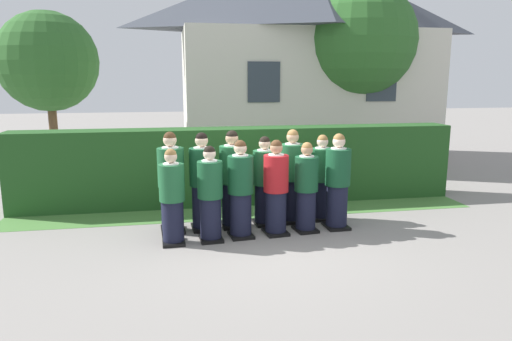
# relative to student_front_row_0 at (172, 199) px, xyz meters

# --- Properties ---
(ground_plane) EXTENTS (60.00, 60.00, 0.00)m
(ground_plane) POSITION_rel_student_front_row_0_xyz_m (1.42, 0.16, -0.73)
(ground_plane) COLOR gray
(student_front_row_0) EXTENTS (0.40, 0.45, 1.53)m
(student_front_row_0) POSITION_rel_student_front_row_0_xyz_m (0.00, 0.00, 0.00)
(student_front_row_0) COLOR black
(student_front_row_0) RESTS_ON ground
(student_front_row_1) EXTENTS (0.40, 0.47, 1.55)m
(student_front_row_1) POSITION_rel_student_front_row_0_xyz_m (0.60, 0.05, 0.01)
(student_front_row_1) COLOR black
(student_front_row_1) RESTS_ON ground
(student_front_row_2) EXTENTS (0.42, 0.50, 1.62)m
(student_front_row_2) POSITION_rel_student_front_row_0_xyz_m (1.11, 0.14, 0.04)
(student_front_row_2) COLOR black
(student_front_row_2) RESTS_ON ground
(student_in_red_blazer) EXTENTS (0.42, 0.53, 1.61)m
(student_in_red_blazer) POSITION_rel_student_front_row_0_xyz_m (1.71, 0.18, 0.04)
(student_in_red_blazer) COLOR black
(student_in_red_blazer) RESTS_ON ground
(student_front_row_4) EXTENTS (0.41, 0.51, 1.55)m
(student_front_row_4) POSITION_rel_student_front_row_0_xyz_m (2.25, 0.23, 0.01)
(student_front_row_4) COLOR black
(student_front_row_4) RESTS_ON ground
(student_front_row_5) EXTENTS (0.43, 0.49, 1.67)m
(student_front_row_5) POSITION_rel_student_front_row_0_xyz_m (2.84, 0.30, 0.07)
(student_front_row_5) COLOR black
(student_front_row_5) RESTS_ON ground
(student_rear_row_0) EXTENTS (0.45, 0.55, 1.73)m
(student_rear_row_0) POSITION_rel_student_front_row_0_xyz_m (-0.01, 0.61, 0.10)
(student_rear_row_0) COLOR black
(student_rear_row_0) RESTS_ON ground
(student_rear_row_1) EXTENTS (0.44, 0.51, 1.70)m
(student_rear_row_1) POSITION_rel_student_front_row_0_xyz_m (0.52, 0.65, 0.08)
(student_rear_row_1) COLOR black
(student_rear_row_1) RESTS_ON ground
(student_rear_row_2) EXTENTS (0.45, 0.54, 1.72)m
(student_rear_row_2) POSITION_rel_student_front_row_0_xyz_m (1.05, 0.71, 0.09)
(student_rear_row_2) COLOR black
(student_rear_row_2) RESTS_ON ground
(student_rear_row_3) EXTENTS (0.42, 0.52, 1.60)m
(student_rear_row_3) POSITION_rel_student_front_row_0_xyz_m (1.63, 0.74, 0.03)
(student_rear_row_3) COLOR black
(student_rear_row_3) RESTS_ON ground
(student_rear_row_4) EXTENTS (0.45, 0.53, 1.70)m
(student_rear_row_4) POSITION_rel_student_front_row_0_xyz_m (2.16, 0.82, 0.08)
(student_rear_row_4) COLOR black
(student_rear_row_4) RESTS_ON ground
(student_rear_row_5) EXTENTS (0.41, 0.48, 1.59)m
(student_rear_row_5) POSITION_rel_student_front_row_0_xyz_m (2.73, 0.86, 0.03)
(student_rear_row_5) COLOR black
(student_rear_row_5) RESTS_ON ground
(hedge) EXTENTS (9.15, 0.70, 1.59)m
(hedge) POSITION_rel_student_front_row_0_xyz_m (1.42, 2.32, 0.07)
(hedge) COLOR #214C1E
(hedge) RESTS_ON ground
(school_building_main) EXTENTS (8.12, 3.62, 6.31)m
(school_building_main) POSITION_rel_student_front_row_0_xyz_m (4.29, 7.24, 2.52)
(school_building_main) COLOR beige
(school_building_main) RESTS_ON ground
(oak_tree_left) EXTENTS (2.79, 2.79, 4.45)m
(oak_tree_left) POSITION_rel_student_front_row_0_xyz_m (-3.33, 7.08, 2.32)
(oak_tree_left) COLOR brown
(oak_tree_left) RESTS_ON ground
(oak_tree_right) EXTENTS (3.38, 3.38, 5.38)m
(oak_tree_right) POSITION_rel_student_front_row_0_xyz_m (5.51, 6.17, 2.96)
(oak_tree_right) COLOR brown
(oak_tree_right) RESTS_ON ground
(lawn_strip) EXTENTS (9.15, 0.90, 0.01)m
(lawn_strip) POSITION_rel_student_front_row_0_xyz_m (1.42, 1.52, -0.72)
(lawn_strip) COLOR #477A38
(lawn_strip) RESTS_ON ground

